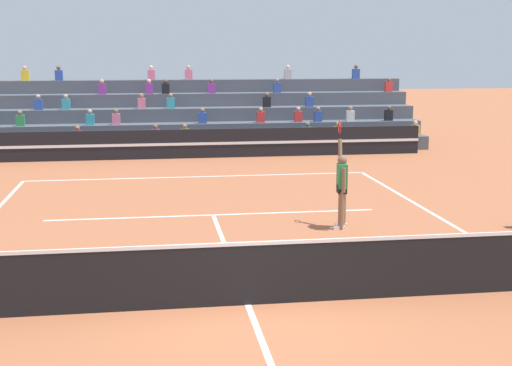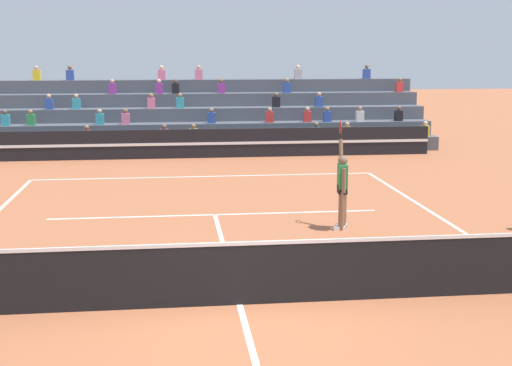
{
  "view_description": "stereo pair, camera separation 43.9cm",
  "coord_description": "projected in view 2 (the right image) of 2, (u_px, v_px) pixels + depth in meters",
  "views": [
    {
      "loc": [
        -1.48,
        -10.91,
        4.1
      ],
      "look_at": [
        0.84,
        4.79,
        1.1
      ],
      "focal_mm": 50.0,
      "sensor_mm": 36.0,
      "label": 1
    },
    {
      "loc": [
        -1.05,
        -10.97,
        4.1
      ],
      "look_at": [
        0.84,
        4.79,
        1.1
      ],
      "focal_mm": 50.0,
      "sensor_mm": 36.0,
      "label": 2
    }
  ],
  "objects": [
    {
      "name": "ground_plane",
      "position": [
        240.0,
        305.0,
        11.59
      ],
      "size": [
        120.0,
        120.0,
        0.0
      ],
      "primitive_type": "plane",
      "color": "#AD603D"
    },
    {
      "name": "court_lines",
      "position": [
        240.0,
        305.0,
        11.59
      ],
      "size": [
        11.1,
        23.9,
        0.01
      ],
      "color": "white",
      "rests_on": "ground"
    },
    {
      "name": "tennis_net",
      "position": [
        239.0,
        273.0,
        11.49
      ],
      "size": [
        12.0,
        0.1,
        1.1
      ],
      "color": "black",
      "rests_on": "ground"
    },
    {
      "name": "sponsor_banner_wall",
      "position": [
        199.0,
        143.0,
        27.12
      ],
      "size": [
        18.0,
        0.26,
        1.1
      ],
      "color": "black",
      "rests_on": "ground"
    },
    {
      "name": "bleacher_stand",
      "position": [
        195.0,
        121.0,
        30.74
      ],
      "size": [
        19.65,
        4.75,
        3.38
      ],
      "color": "#4C515B",
      "rests_on": "ground"
    },
    {
      "name": "tennis_player",
      "position": [
        342.0,
        187.0,
        16.3
      ],
      "size": [
        0.37,
        0.94,
        2.5
      ],
      "color": "brown",
      "rests_on": "ground"
    },
    {
      "name": "tennis_ball",
      "position": [
        418.0,
        261.0,
        13.88
      ],
      "size": [
        0.07,
        0.07,
        0.07
      ],
      "primitive_type": "sphere",
      "color": "#C6DB33",
      "rests_on": "ground"
    }
  ]
}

